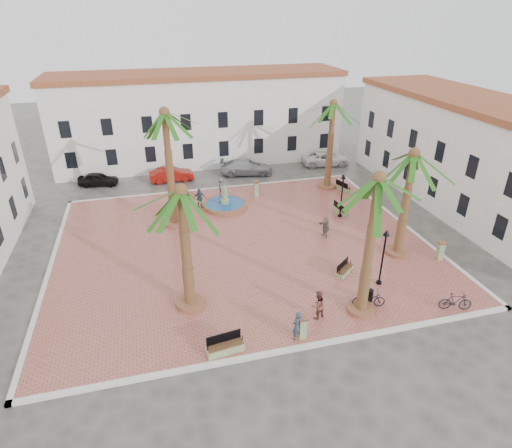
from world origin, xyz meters
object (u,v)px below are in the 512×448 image
Objects in this scene: bollard_se at (302,327)px; pedestrian_north at (221,187)px; bollard_e at (441,250)px; pedestrian_fountain_b at (199,198)px; bench_e at (340,210)px; bollard_n at (256,189)px; car_black at (98,179)px; bench_s at (225,347)px; bench_ne at (343,188)px; palm_nw at (165,126)px; palm_sw at (182,206)px; palm_e at (412,167)px; cyclist_a at (297,326)px; pedestrian_east at (325,227)px; fountain at (225,204)px; car_white at (326,159)px; car_silver at (246,167)px; palm_ne at (333,113)px; bicycle_a at (369,299)px; palm_s at (377,195)px; car_red at (172,174)px; bicycle_b at (456,301)px; bench_se at (345,270)px; pedestrian_fountain_a at (186,209)px; cyclist_b at (318,305)px; litter_bin at (369,296)px; lamppost_e at (342,188)px; lamppost_s at (384,248)px.

pedestrian_north is at bearing 91.77° from bollard_se.
pedestrian_fountain_b is at bearing 139.41° from bollard_e.
bollard_n reaches higher than bench_e.
car_black is at bearing 138.70° from bollard_e.
bench_s reaches higher than bench_ne.
palm_nw is 10.62m from palm_sw.
cyclist_a is (-9.65, -6.33, -5.49)m from palm_e.
pedestrian_fountain_b is at bearing -139.80° from pedestrian_east.
car_black is at bearing -84.73° from cyclist_a.
bench_ne is at bearing 4.33° from fountain.
pedestrian_north is 0.33× the size of car_white.
car_silver is at bearing -116.24° from cyclist_a.
bicycle_a is (-4.90, -17.38, -6.45)m from palm_ne.
fountain is 0.45× the size of palm_s.
fountain reaches higher than car_red.
palm_s is 8.41m from bicycle_b.
palm_sw reaches higher than bench_s.
bollard_n is at bearing 95.27° from palm_s.
bollard_n is at bearing 61.29° from bench_se.
palm_s is at bearing 141.80° from bench_ne.
palm_nw is 7.16m from pedestrian_fountain_a.
cyclist_b is 15.38m from pedestrian_fountain_a.
palm_e is 15.99m from bench_s.
litter_bin is 3.56m from cyclist_b.
car_black is (-8.68, 7.94, -0.38)m from pedestrian_fountain_b.
bench_e is 10.85m from pedestrian_north.
palm_s is at bearing -141.82° from litter_bin.
bicycle_a is at bearing -134.78° from palm_e.
palm_nw reaches higher than car_black.
lamppost_e reaches higher than bollard_e.
bench_e is at bearing 33.93° from palm_sw.
palm_s is 10.59m from bench_s.
palm_e is 13.05m from bench_ne.
palm_s is 4.54× the size of bicycle_b.
cyclist_a is 0.46× the size of car_black.
car_red is 7.57m from car_silver.
bench_ne is 6.15m from lamppost_e.
pedestrian_fountain_b is at bearing 124.88° from car_white.
palm_e reaches higher than car_black.
bench_s reaches higher than bench_se.
lamppost_e reaches higher than bicycle_b.
bollard_n is at bearing 104.51° from lamppost_s.
palm_nw is 16.56m from bench_s.
palm_sw reaches higher than pedestrian_east.
car_white is (9.67, 6.85, -0.20)m from bollard_n.
car_silver is (8.17, 9.91, -7.19)m from palm_nw.
bench_e is 12.39m from bicycle_a.
car_red is at bearing 42.83° from bench_e.
palm_nw reaches higher than car_white.
car_silver is at bearing 113.79° from bollard_e.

